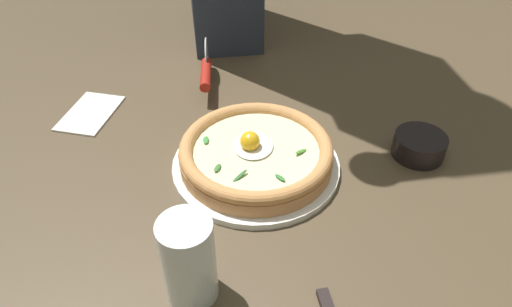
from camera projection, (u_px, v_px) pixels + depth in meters
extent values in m
cube|color=brown|center=(244.00, 164.00, 0.85)|extent=(2.40, 2.40, 0.03)
cylinder|color=white|center=(256.00, 165.00, 0.81)|extent=(0.29, 0.29, 0.01)
cylinder|color=tan|center=(256.00, 157.00, 0.80)|extent=(0.26, 0.26, 0.02)
torus|color=tan|center=(256.00, 149.00, 0.79)|extent=(0.26, 0.26, 0.02)
cylinder|color=#F4ECB8|center=(256.00, 150.00, 0.79)|extent=(0.22, 0.22, 0.00)
ellipsoid|color=white|center=(253.00, 146.00, 0.80)|extent=(0.08, 0.07, 0.01)
sphere|color=yellow|center=(250.00, 141.00, 0.78)|extent=(0.03, 0.03, 0.03)
ellipsoid|color=#2F6A2D|center=(239.00, 176.00, 0.74)|extent=(0.03, 0.03, 0.01)
ellipsoid|color=#3E7B38|center=(218.00, 168.00, 0.75)|extent=(0.02, 0.01, 0.00)
ellipsoid|color=#317B36|center=(280.00, 177.00, 0.73)|extent=(0.02, 0.02, 0.01)
ellipsoid|color=#3D9140|center=(206.00, 140.00, 0.81)|extent=(0.02, 0.01, 0.00)
ellipsoid|color=#4C8F32|center=(301.00, 151.00, 0.78)|extent=(0.02, 0.02, 0.01)
cylinder|color=black|center=(419.00, 146.00, 0.83)|extent=(0.09, 0.09, 0.04)
cylinder|color=silver|center=(207.00, 58.00, 1.04)|extent=(0.09, 0.01, 0.09)
cylinder|color=silver|center=(207.00, 60.00, 1.03)|extent=(0.02, 0.01, 0.01)
cylinder|color=#AB2219|center=(206.00, 74.00, 0.98)|extent=(0.11, 0.03, 0.02)
cylinder|color=silver|center=(189.00, 261.00, 0.58)|extent=(0.07, 0.07, 0.13)
cylinder|color=#E2D882|center=(191.00, 278.00, 0.61)|extent=(0.06, 0.06, 0.06)
cube|color=white|center=(90.00, 112.00, 0.94)|extent=(0.15, 0.11, 0.01)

